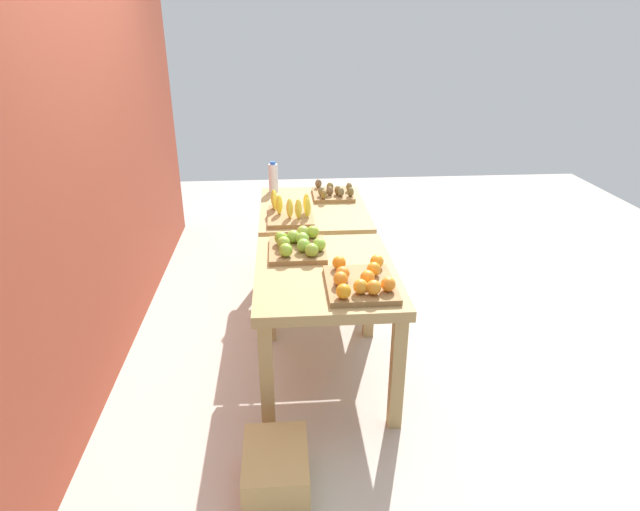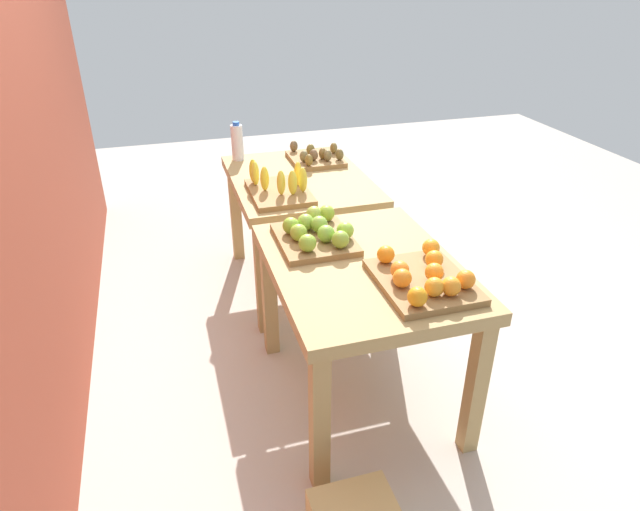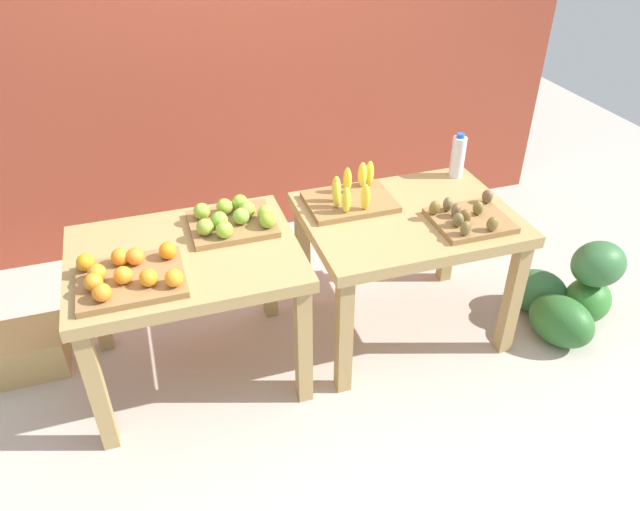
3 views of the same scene
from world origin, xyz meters
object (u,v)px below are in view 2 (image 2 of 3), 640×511
object	(u,v)px
apple_bin	(316,233)
water_bottle	(237,142)
orange_bin	(424,277)
display_table_right	(299,193)
display_table_left	(363,284)
banana_crate	(279,187)
watermelon_pile	(302,201)
kiwi_bin	(316,157)

from	to	relation	value
apple_bin	water_bottle	distance (m)	1.29
orange_bin	display_table_right	bearing A→B (deg)	6.84
display_table_left	banana_crate	distance (m)	0.90
water_bottle	watermelon_pile	bearing A→B (deg)	-48.77
banana_crate	kiwi_bin	xyz separation A→B (m)	(0.48, -0.35, -0.01)
display_table_left	watermelon_pile	size ratio (longest dim) A/B	1.50
watermelon_pile	kiwi_bin	bearing A→B (deg)	173.25
apple_bin	kiwi_bin	bearing A→B (deg)	-16.22
display_table_right	banana_crate	world-z (taller)	banana_crate
apple_bin	watermelon_pile	xyz separation A→B (m)	(1.77, -0.40, -0.60)
display_table_right	water_bottle	size ratio (longest dim) A/B	4.16
orange_bin	apple_bin	xyz separation A→B (m)	(0.50, 0.31, 0.01)
display_table_left	kiwi_bin	size ratio (longest dim) A/B	2.82
display_table_right	kiwi_bin	xyz separation A→B (m)	(0.23, -0.17, 0.14)
display_table_left	water_bottle	world-z (taller)	water_bottle
display_table_right	orange_bin	size ratio (longest dim) A/B	2.35
display_table_right	apple_bin	distance (m)	0.89
orange_bin	water_bottle	world-z (taller)	water_bottle
display_table_left	kiwi_bin	distance (m)	1.37
banana_crate	kiwi_bin	size ratio (longest dim) A/B	1.19
apple_bin	banana_crate	xyz separation A→B (m)	(0.61, 0.04, -0.00)
apple_bin	kiwi_bin	size ratio (longest dim) A/B	1.11
display_table_right	orange_bin	world-z (taller)	orange_bin
banana_crate	display_table_right	bearing A→B (deg)	-36.04
display_table_right	apple_bin	bearing A→B (deg)	170.61
display_table_right	watermelon_pile	bearing A→B (deg)	-15.69
kiwi_bin	watermelon_pile	world-z (taller)	kiwi_bin
orange_bin	watermelon_pile	bearing A→B (deg)	-2.31
orange_bin	display_table_left	bearing A→B (deg)	33.80
watermelon_pile	banana_crate	bearing A→B (deg)	159.38
display_table_left	orange_bin	xyz separation A→B (m)	(-0.24, -0.16, 0.15)
watermelon_pile	water_bottle	bearing A→B (deg)	131.23
kiwi_bin	water_bottle	xyz separation A→B (m)	(0.19, 0.47, 0.09)
kiwi_bin	orange_bin	bearing A→B (deg)	179.59
orange_bin	banana_crate	xyz separation A→B (m)	(1.12, 0.34, 0.00)
kiwi_bin	watermelon_pile	distance (m)	0.90
display_table_left	display_table_right	size ratio (longest dim) A/B	1.00
display_table_right	watermelon_pile	size ratio (longest dim) A/B	1.50
water_bottle	banana_crate	bearing A→B (deg)	-169.73
kiwi_bin	display_table_right	bearing A→B (deg)	142.80
display_table_left	kiwi_bin	world-z (taller)	kiwi_bin
water_bottle	apple_bin	bearing A→B (deg)	-172.98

